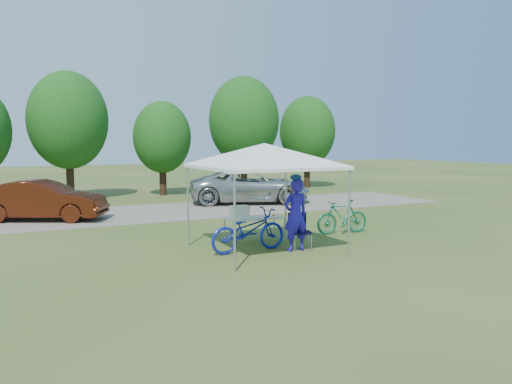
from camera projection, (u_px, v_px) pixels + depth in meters
ground at (264, 251)px, 12.66m from camera, size 100.00×100.00×0.00m
gravel_strip at (170, 211)px, 19.76m from camera, size 24.00×5.00×0.02m
canopy at (264, 146)px, 12.39m from camera, size 4.53×4.53×3.00m
treeline at (127, 126)px, 24.64m from camera, size 24.89×4.28×6.30m
folding_table at (255, 219)px, 13.79m from camera, size 1.66×0.69×0.68m
folding_chair at (300, 228)px, 12.85m from camera, size 0.62×0.65×0.93m
cooler at (240, 212)px, 13.56m from camera, size 0.48×0.33×0.35m
ice_cream_cup at (273, 215)px, 13.99m from camera, size 0.08×0.08×0.06m
cyclist at (296, 215)px, 12.60m from camera, size 0.67×0.45×1.84m
bike_blue at (248, 230)px, 12.52m from camera, size 2.11×0.86×1.09m
bike_green at (342, 217)px, 14.99m from camera, size 1.75×0.64×1.03m
minivan at (250, 186)px, 22.36m from camera, size 5.86×4.13×1.49m
sedan at (43, 200)px, 17.41m from camera, size 4.47×3.22×1.40m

